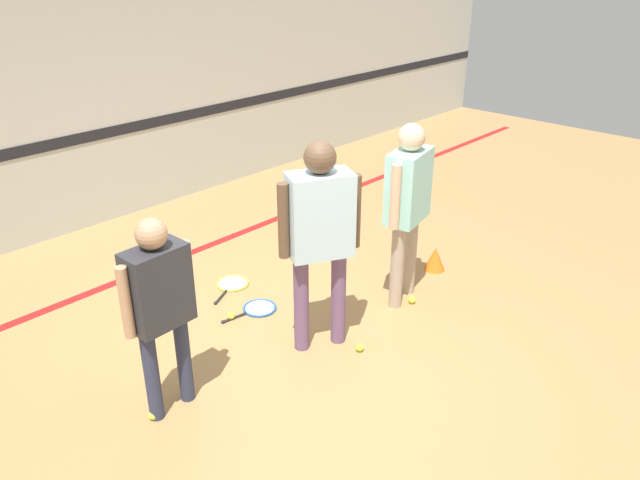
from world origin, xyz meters
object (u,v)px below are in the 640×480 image
at_px(person_instructor, 320,226).
at_px(person_student_right, 408,195).
at_px(racket_second_spare, 232,284).
at_px(training_cone, 435,259).
at_px(tennis_ball_stray_left, 153,415).
at_px(tennis_ball_stray_right, 412,300).
at_px(tennis_ball_by_spare_racket, 231,316).
at_px(tennis_ball_near_instructor, 360,348).
at_px(person_student_left, 159,297).
at_px(racket_spare_on_floor, 258,309).

relative_size(person_instructor, person_student_right, 1.04).
bearing_deg(racket_second_spare, training_cone, 115.18).
bearing_deg(tennis_ball_stray_left, racket_second_spare, 34.06).
bearing_deg(tennis_ball_stray_right, racket_second_spare, 121.87).
bearing_deg(racket_second_spare, tennis_ball_by_spare_racket, 23.02).
relative_size(tennis_ball_by_spare_racket, training_cone, 0.28).
xyz_separation_m(person_instructor, tennis_ball_by_spare_racket, (-0.25, 0.81, -1.01)).
height_order(tennis_ball_near_instructor, training_cone, training_cone).
bearing_deg(person_student_right, racket_second_spare, -68.32).
bearing_deg(tennis_ball_stray_left, training_cone, -3.21).
height_order(person_student_right, tennis_ball_near_instructor, person_student_right).
relative_size(person_student_left, tennis_ball_by_spare_racket, 21.65).
height_order(person_student_right, training_cone, person_student_right).
height_order(tennis_ball_by_spare_racket, tennis_ball_stray_left, same).
distance_m(racket_spare_on_floor, tennis_ball_near_instructor, 1.06).
bearing_deg(racket_spare_on_floor, tennis_ball_stray_right, 146.77).
distance_m(tennis_ball_by_spare_racket, training_cone, 2.11).
bearing_deg(person_student_right, tennis_ball_by_spare_racket, -46.50).
relative_size(racket_spare_on_floor, tennis_ball_by_spare_racket, 8.43).
bearing_deg(person_student_right, tennis_ball_stray_right, 73.75).
distance_m(tennis_ball_by_spare_racket, tennis_ball_stray_left, 1.31).
height_order(tennis_ball_by_spare_racket, tennis_ball_stray_right, same).
xyz_separation_m(racket_spare_on_floor, tennis_ball_by_spare_racket, (-0.26, 0.05, 0.02)).
bearing_deg(training_cone, person_student_right, -172.02).
bearing_deg(racket_second_spare, person_instructor, 57.14).
height_order(person_student_right, racket_second_spare, person_student_right).
bearing_deg(person_instructor, training_cone, 29.42).
height_order(tennis_ball_near_instructor, tennis_ball_stray_left, same).
relative_size(person_student_right, tennis_ball_stray_left, 24.55).
bearing_deg(racket_spare_on_floor, training_cone, 166.41).
bearing_deg(tennis_ball_stray_left, tennis_ball_by_spare_racket, 26.81).
bearing_deg(tennis_ball_stray_left, person_instructor, -8.78).
relative_size(tennis_ball_stray_left, training_cone, 0.28).
distance_m(tennis_ball_near_instructor, tennis_ball_by_spare_racket, 1.18).
height_order(person_student_right, tennis_ball_stray_left, person_student_right).
bearing_deg(person_student_right, person_instructor, -15.56).
relative_size(person_student_left, racket_second_spare, 2.51).
distance_m(person_instructor, tennis_ball_stray_left, 1.76).
height_order(tennis_ball_stray_left, training_cone, training_cone).
relative_size(tennis_ball_by_spare_racket, tennis_ball_stray_right, 1.00).
height_order(person_instructor, racket_second_spare, person_instructor).
distance_m(tennis_ball_near_instructor, training_cone, 1.61).
distance_m(person_student_right, tennis_ball_stray_left, 2.65).
distance_m(person_student_left, tennis_ball_stray_left, 0.87).
xyz_separation_m(person_instructor, training_cone, (1.71, 0.04, -0.92)).
bearing_deg(tennis_ball_by_spare_racket, tennis_ball_stray_left, -153.19).
distance_m(racket_second_spare, tennis_ball_by_spare_racket, 0.60).
bearing_deg(tennis_ball_by_spare_racket, person_student_right, -33.76).
xyz_separation_m(person_student_left, tennis_ball_by_spare_racket, (1.00, 0.58, -0.85)).
distance_m(tennis_ball_by_spare_racket, tennis_ball_stray_right, 1.61).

